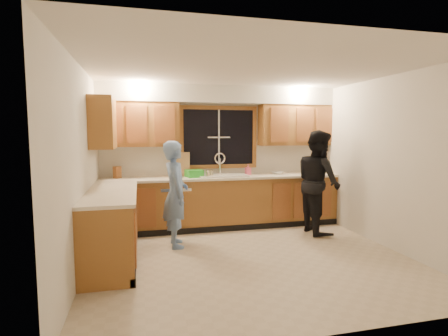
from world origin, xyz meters
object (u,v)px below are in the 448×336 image
object	(u,v)px
dish_crate	(194,173)
bowl	(277,173)
sink	(222,179)
man	(176,194)
soap_bottle	(248,169)
knife_block	(117,172)
stove	(108,239)
woman	(318,182)
dishwasher	(175,207)

from	to	relation	value
dish_crate	bowl	bearing A→B (deg)	3.09
sink	man	distance (m)	1.26
soap_bottle	dish_crate	bearing A→B (deg)	-174.07
knife_block	dish_crate	xyz separation A→B (m)	(1.28, -0.15, -0.04)
stove	soap_bottle	world-z (taller)	soap_bottle
bowl	dish_crate	bearing A→B (deg)	-176.91
stove	dish_crate	xyz separation A→B (m)	(1.29, 1.80, 0.53)
man	knife_block	bearing A→B (deg)	39.01
woman	man	bearing A→B (deg)	95.42
knife_block	dish_crate	world-z (taller)	knife_block
dishwasher	knife_block	distance (m)	1.13
dish_crate	bowl	xyz separation A→B (m)	(1.57, 0.08, -0.04)
stove	soap_bottle	xyz separation A→B (m)	(2.30, 1.91, 0.57)
man	dish_crate	distance (m)	0.96
woman	knife_block	world-z (taller)	woman
man	knife_block	world-z (taller)	man
knife_block	soap_bottle	xyz separation A→B (m)	(2.29, -0.04, -0.00)
man	woman	xyz separation A→B (m)	(2.41, 0.17, 0.08)
sink	bowl	size ratio (longest dim) A/B	4.12
knife_block	dish_crate	distance (m)	1.29
woman	bowl	world-z (taller)	woman
dish_crate	stove	bearing A→B (deg)	-125.61
sink	bowl	distance (m)	1.07
knife_block	man	bearing A→B (deg)	-92.21
stove	knife_block	xyz separation A→B (m)	(0.01, 1.95, 0.57)
sink	knife_block	xyz separation A→B (m)	(-1.79, 0.12, 0.16)
man	dish_crate	bearing A→B (deg)	-28.26
soap_bottle	bowl	distance (m)	0.57
stove	knife_block	bearing A→B (deg)	89.77
stove	dishwasher	bearing A→B (deg)	62.31
stove	man	xyz separation A→B (m)	(0.88, 0.96, 0.33)
sink	dishwasher	xyz separation A→B (m)	(-0.85, -0.01, -0.45)
stove	bowl	size ratio (longest dim) A/B	4.32
sink	soap_bottle	distance (m)	0.53
man	dish_crate	world-z (taller)	man
sink	man	xyz separation A→B (m)	(-0.92, -0.87, -0.08)
dish_crate	woman	bearing A→B (deg)	-18.67
man	soap_bottle	world-z (taller)	man
woman	sink	bearing A→B (deg)	66.32
bowl	man	bearing A→B (deg)	-154.86
knife_block	bowl	xyz separation A→B (m)	(2.85, -0.06, -0.07)
woman	dish_crate	size ratio (longest dim) A/B	6.40
woman	bowl	xyz separation A→B (m)	(-0.43, 0.76, 0.08)
stove	man	distance (m)	1.35
dish_crate	sink	bearing A→B (deg)	2.56
stove	man	bearing A→B (deg)	47.30
sink	stove	distance (m)	2.60
knife_block	woman	bearing A→B (deg)	-57.79
sink	woman	size ratio (longest dim) A/B	0.50
knife_block	stove	bearing A→B (deg)	-133.98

